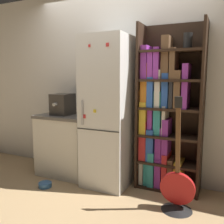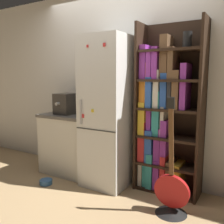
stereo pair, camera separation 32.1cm
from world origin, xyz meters
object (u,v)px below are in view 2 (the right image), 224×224
(guitar, at_px, (171,198))
(refrigerator, at_px, (109,112))
(espresso_machine, at_px, (66,104))
(bookshelf, at_px, (164,116))
(pet_bowl, at_px, (46,182))

(guitar, bearing_deg, refrigerator, 160.39)
(espresso_machine, height_order, guitar, guitar)
(bookshelf, xyz_separation_m, espresso_machine, (-1.41, -0.16, 0.09))
(refrigerator, height_order, pet_bowl, refrigerator)
(refrigerator, distance_m, pet_bowl, 1.24)
(espresso_machine, height_order, pet_bowl, espresso_machine)
(refrigerator, relative_size, bookshelf, 0.93)
(pet_bowl, bearing_deg, espresso_machine, 96.29)
(refrigerator, bearing_deg, bookshelf, 13.83)
(refrigerator, distance_m, guitar, 1.27)
(refrigerator, height_order, guitar, refrigerator)
(refrigerator, height_order, espresso_machine, refrigerator)
(bookshelf, bearing_deg, espresso_machine, -173.60)
(espresso_machine, bearing_deg, pet_bowl, -83.71)
(bookshelf, relative_size, pet_bowl, 12.08)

